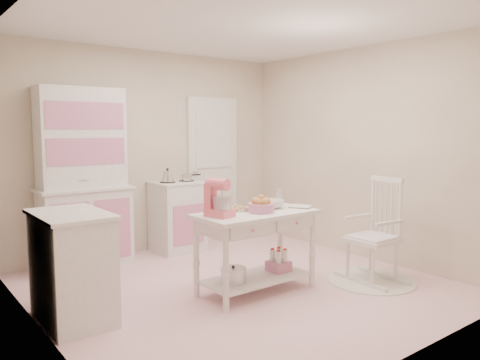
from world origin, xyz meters
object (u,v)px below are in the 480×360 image
work_table (256,252)px  stand_mixer (220,198)px  stove (178,216)px  base_cabinet (72,267)px  hutch (84,178)px  bread_basket (261,208)px  rocking_chair (373,230)px

work_table → stand_mixer: bearing=177.3°
stove → base_cabinet: (-1.84, -1.43, 0.00)m
work_table → stand_mixer: 0.71m
hutch → base_cabinet: 1.71m
stove → bread_basket: stove is taller
rocking_chair → bread_basket: size_ratio=4.40×
stove → bread_basket: bearing=-95.1°
hutch → rocking_chair: bearing=-47.4°
work_table → bread_basket: size_ratio=4.80×
base_cabinet → rocking_chair: size_ratio=0.84×
stand_mixer → hutch: bearing=92.2°
stove → base_cabinet: bearing=-142.1°
hutch → base_cabinet: (-0.64, -1.48, -0.58)m
rocking_chair → work_table: bearing=161.5°
rocking_chair → work_table: rocking_chair is taller
work_table → hutch: bearing=118.2°
stove → rocking_chair: size_ratio=0.84×
work_table → stand_mixer: size_ratio=3.53×
stove → work_table: 1.85m
hutch → bread_basket: 2.20m
stand_mixer → rocking_chair: bearing=-33.3°
stand_mixer → bread_basket: 0.46m
stove → bread_basket: (-0.17, -1.89, 0.39)m
bread_basket → base_cabinet: bearing=164.7°
stove → bread_basket: 1.93m
stove → hutch: bearing=177.6°
base_cabinet → bread_basket: size_ratio=3.68×
hutch → bread_basket: size_ratio=8.32×
hutch → work_table: (1.01, -1.89, -0.64)m
rocking_chair → stand_mixer: (-1.59, 0.51, 0.42)m
base_cabinet → rocking_chair: bearing=-17.7°
work_table → bread_basket: 0.45m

